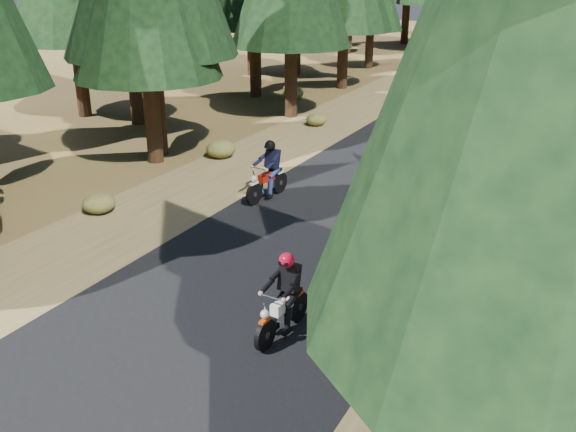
# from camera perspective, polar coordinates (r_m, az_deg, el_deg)

# --- Properties ---
(ground) EXTENTS (120.00, 120.00, 0.00)m
(ground) POSITION_cam_1_polar(r_m,az_deg,el_deg) (12.60, -3.19, -6.91)
(ground) COLOR #4D381B
(ground) RESTS_ON ground
(road) EXTENTS (6.00, 100.00, 0.01)m
(road) POSITION_cam_1_polar(r_m,az_deg,el_deg) (16.68, 5.59, 0.47)
(road) COLOR black
(road) RESTS_ON ground
(shoulder_l) EXTENTS (3.20, 100.00, 0.01)m
(shoulder_l) POSITION_cam_1_polar(r_m,az_deg,el_deg) (18.77, -7.52, 2.83)
(shoulder_l) COLOR brown
(shoulder_l) RESTS_ON ground
(shoulder_r) EXTENTS (3.20, 100.00, 0.01)m
(shoulder_r) POSITION_cam_1_polar(r_m,az_deg,el_deg) (15.70, 21.30, -2.41)
(shoulder_r) COLOR brown
(shoulder_r) RESTS_ON ground
(understory_shrubs) EXTENTS (16.20, 29.92, 0.66)m
(understory_shrubs) POSITION_cam_1_polar(r_m,az_deg,el_deg) (17.89, 13.36, 2.41)
(understory_shrubs) COLOR #474C1E
(understory_shrubs) RESTS_ON ground
(rider_lead) EXTENTS (0.59, 1.70, 1.49)m
(rider_lead) POSITION_cam_1_polar(r_m,az_deg,el_deg) (11.05, -0.51, -8.29)
(rider_lead) COLOR white
(rider_lead) RESTS_ON road
(rider_follow) EXTENTS (0.76, 1.84, 1.59)m
(rider_follow) POSITION_cam_1_polar(r_m,az_deg,el_deg) (17.29, -1.87, 3.21)
(rider_follow) COLOR maroon
(rider_follow) RESTS_ON road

